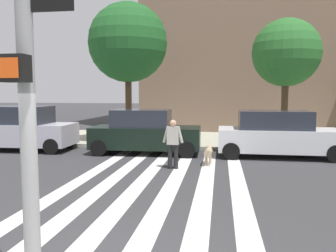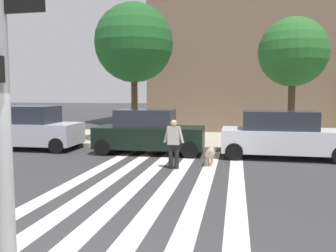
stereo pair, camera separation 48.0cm
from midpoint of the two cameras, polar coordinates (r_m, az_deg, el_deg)
name	(u,v)px [view 1 (the left image)]	position (r m, az deg, el deg)	size (l,w,h in m)	color
ground_plane	(164,180)	(10.03, -2.13, -9.03)	(160.00, 160.00, 0.00)	#353538
sidewalk_far	(190,139)	(18.35, 2.91, -2.22)	(80.00, 6.00, 0.15)	#B1B09A
crosswalk_stripes	(159,180)	(10.06, -2.90, -8.98)	(4.95, 10.51, 0.01)	silver
parked_car_near_curb	(19,129)	(16.65, -24.25, -0.40)	(4.72, 2.12, 1.95)	#B8B5C3
parked_car_behind_first	(145,132)	(14.38, -4.82, -1.08)	(4.55, 2.04, 1.84)	black
parked_car_third_in_line	(277,134)	(14.12, 16.78, -1.35)	(4.70, 2.00, 1.83)	silver
street_tree_nearest	(128,43)	(17.37, -7.49, 13.52)	(3.87, 3.87, 6.78)	#4C3823
street_tree_middle	(286,53)	(16.80, 18.25, 11.41)	(3.09, 3.09, 5.77)	#4C3823
pedestrian_dog_walker	(173,141)	(11.39, -0.37, -2.55)	(0.71, 0.26, 1.64)	black
dog_on_leash	(208,152)	(12.16, 5.61, -4.37)	(0.29, 1.05, 0.65)	tan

